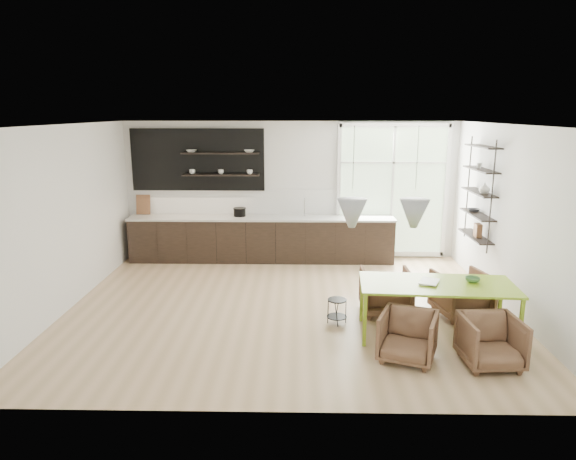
% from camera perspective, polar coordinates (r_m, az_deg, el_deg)
% --- Properties ---
extents(room, '(7.02, 6.01, 2.91)m').
position_cam_1_polar(room, '(9.09, 3.76, 2.67)').
color(room, '#DCB68B').
rests_on(room, ground).
extents(kitchen_run, '(5.54, 0.69, 2.75)m').
position_cam_1_polar(kitchen_run, '(10.85, -3.40, -0.27)').
color(kitchen_run, black).
rests_on(kitchen_run, ground).
extents(right_shelving, '(0.26, 1.22, 1.90)m').
position_cam_1_polar(right_shelving, '(9.66, 20.49, 3.64)').
color(right_shelving, black).
rests_on(right_shelving, ground).
extents(dining_table, '(2.17, 1.10, 0.77)m').
position_cam_1_polar(dining_table, '(7.44, 16.25, -6.12)').
color(dining_table, '#89B51F').
rests_on(dining_table, ground).
extents(armchair_back_left, '(0.75, 0.77, 0.70)m').
position_cam_1_polar(armchair_back_left, '(8.21, 10.81, -6.72)').
color(armchair_back_left, brown).
rests_on(armchair_back_left, ground).
extents(armchair_back_right, '(0.91, 0.93, 0.70)m').
position_cam_1_polar(armchair_back_right, '(8.40, 18.71, -6.73)').
color(armchair_back_right, brown).
rests_on(armchair_back_right, ground).
extents(armchair_front_left, '(0.88, 0.89, 0.63)m').
position_cam_1_polar(armchair_front_left, '(6.80, 13.15, -11.44)').
color(armchair_front_left, brown).
rests_on(armchair_front_left, ground).
extents(armchair_front_right, '(0.72, 0.74, 0.64)m').
position_cam_1_polar(armchair_front_right, '(6.96, 21.61, -11.46)').
color(armchair_front_right, brown).
rests_on(armchair_front_right, ground).
extents(wire_stool, '(0.30, 0.30, 0.38)m').
position_cam_1_polar(wire_stool, '(7.75, 5.47, -8.61)').
color(wire_stool, black).
rests_on(wire_stool, ground).
extents(table_book, '(0.35, 0.39, 0.03)m').
position_cam_1_polar(table_book, '(7.43, 14.50, -5.48)').
color(table_book, white).
rests_on(table_book, dining_table).
extents(table_bowl, '(0.27, 0.27, 0.06)m').
position_cam_1_polar(table_bowl, '(7.64, 19.83, -5.21)').
color(table_bowl, '#497A45').
rests_on(table_bowl, dining_table).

